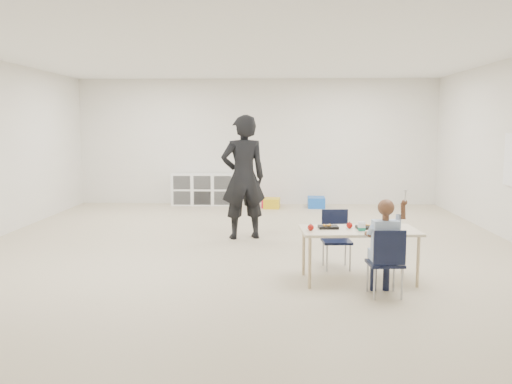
{
  "coord_description": "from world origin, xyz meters",
  "views": [
    {
      "loc": [
        0.38,
        -7.67,
        1.76
      ],
      "look_at": [
        0.13,
        -0.24,
        0.85
      ],
      "focal_mm": 38.0,
      "sensor_mm": 36.0,
      "label": 1
    }
  ],
  "objects_px": {
    "child": "(385,242)",
    "adult": "(243,177)",
    "table": "(359,255)",
    "cubby_shelf": "(203,189)",
    "chair_near": "(385,262)"
  },
  "relations": [
    {
      "from": "table",
      "to": "child",
      "type": "xyz_separation_m",
      "value": [
        0.19,
        -0.54,
        0.26
      ]
    },
    {
      "from": "adult",
      "to": "cubby_shelf",
      "type": "bearing_deg",
      "value": -90.03
    },
    {
      "from": "table",
      "to": "adult",
      "type": "bearing_deg",
      "value": 117.84
    },
    {
      "from": "chair_near",
      "to": "table",
      "type": "bearing_deg",
      "value": 105.32
    },
    {
      "from": "table",
      "to": "child",
      "type": "distance_m",
      "value": 0.63
    },
    {
      "from": "table",
      "to": "cubby_shelf",
      "type": "height_order",
      "value": "cubby_shelf"
    },
    {
      "from": "child",
      "to": "cubby_shelf",
      "type": "distance_m",
      "value": 6.99
    },
    {
      "from": "cubby_shelf",
      "to": "chair_near",
      "type": "bearing_deg",
      "value": -66.98
    },
    {
      "from": "cubby_shelf",
      "to": "table",
      "type": "bearing_deg",
      "value": -66.66
    },
    {
      "from": "cubby_shelf",
      "to": "adult",
      "type": "bearing_deg",
      "value": -72.9
    },
    {
      "from": "table",
      "to": "adult",
      "type": "height_order",
      "value": "adult"
    },
    {
      "from": "table",
      "to": "chair_near",
      "type": "relative_size",
      "value": 1.88
    },
    {
      "from": "chair_near",
      "to": "cubby_shelf",
      "type": "xyz_separation_m",
      "value": [
        -2.73,
        6.43,
        -0.01
      ]
    },
    {
      "from": "child",
      "to": "adult",
      "type": "distance_m",
      "value": 3.31
    },
    {
      "from": "chair_near",
      "to": "child",
      "type": "relative_size",
      "value": 0.63
    }
  ]
}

